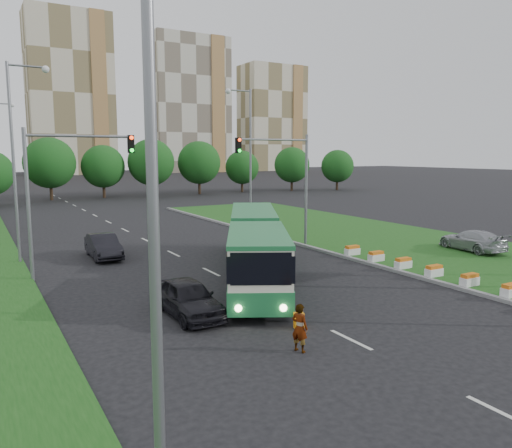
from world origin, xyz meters
TOP-DOWN VIEW (x-y plane):
  - ground at (0.00, 0.00)m, footprint 360.00×360.00m
  - grass_median at (13.00, 8.00)m, footprint 14.00×60.00m
  - median_kerb at (6.05, 8.00)m, footprint 0.30×60.00m
  - lane_markings at (-3.00, 20.00)m, footprint 0.20×100.00m
  - flower_planters at (6.70, -1.40)m, footprint 1.10×13.70m
  - traffic_mast_median at (4.78, 10.00)m, footprint 5.76×0.32m
  - traffic_mast_left at (-10.38, 9.00)m, footprint 5.76×0.32m
  - street_lamps at (-3.00, 10.00)m, footprint 36.00×60.00m
  - tree_line at (10.00, 55.00)m, footprint 120.00×8.00m
  - apartment_tower_ceast at (15.00, 150.00)m, footprint 25.00×15.00m
  - apartment_tower_east at (55.00, 150.00)m, footprint 27.00×15.00m
  - midrise_east at (90.00, 150.00)m, footprint 24.00×14.00m
  - articulated_bus at (-1.54, 4.28)m, footprint 2.63×16.90m
  - car_left_near at (-7.07, -0.55)m, footprint 1.89×4.53m
  - car_left_far at (-7.38, 12.97)m, footprint 1.72×4.67m
  - car_median at (14.65, 2.24)m, footprint 2.57×5.07m
  - pedestrian at (-5.23, -5.96)m, footprint 0.60×0.72m
  - shopping_trolley at (-3.94, -4.07)m, footprint 0.36×0.38m

SIDE VIEW (x-z plane):
  - ground at x=0.00m, z-range 0.00..0.00m
  - lane_markings at x=-3.00m, z-range -0.01..0.01m
  - grass_median at x=13.00m, z-range 0.00..0.15m
  - median_kerb at x=6.05m, z-range 0.00..0.18m
  - shopping_trolley at x=-3.94m, z-range 0.00..0.61m
  - flower_planters at x=6.70m, z-range 0.15..0.75m
  - car_left_far at x=-7.38m, z-range 0.00..1.53m
  - car_left_near at x=-7.07m, z-range 0.00..1.53m
  - pedestrian at x=-5.23m, z-range 0.00..1.68m
  - car_median at x=14.65m, z-range 0.15..1.56m
  - articulated_bus at x=-1.54m, z-range 0.31..3.09m
  - tree_line at x=10.00m, z-range 0.00..9.00m
  - traffic_mast_median at x=4.78m, z-range 1.35..9.35m
  - traffic_mast_left at x=-10.38m, z-range 1.35..9.35m
  - street_lamps at x=-3.00m, z-range 0.00..12.00m
  - midrise_east at x=90.00m, z-range 0.00..40.00m
  - apartment_tower_east at x=55.00m, z-range 0.00..47.00m
  - apartment_tower_ceast at x=15.00m, z-range 0.00..50.00m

